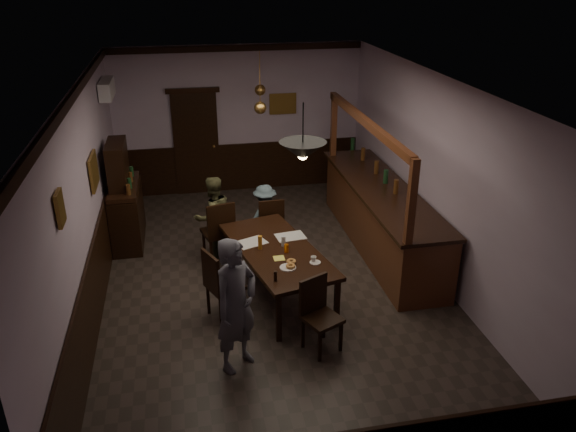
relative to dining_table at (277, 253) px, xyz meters
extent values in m
cube|color=#2D2621|center=(-0.02, 0.28, -0.69)|extent=(5.00, 8.00, 0.01)
cube|color=white|center=(-0.02, 0.28, 2.31)|extent=(5.00, 8.00, 0.01)
cube|color=#B6A0B9|center=(-0.02, 4.28, 0.81)|extent=(5.00, 0.01, 3.00)
cube|color=#B6A0B9|center=(-0.02, -3.72, 0.81)|extent=(5.00, 0.01, 3.00)
cube|color=#B6A0B9|center=(-2.52, 0.28, 0.81)|extent=(0.01, 8.00, 3.00)
cube|color=#B6A0B9|center=(2.48, 0.28, 0.81)|extent=(0.01, 8.00, 3.00)
cube|color=black|center=(0.00, 0.00, 0.03)|extent=(1.48, 2.37, 0.06)
cube|color=black|center=(-0.17, -1.09, -0.34)|extent=(0.07, 0.07, 0.69)
cube|color=black|center=(0.64, -0.90, -0.34)|extent=(0.07, 0.07, 0.69)
cube|color=black|center=(-0.64, 0.90, -0.34)|extent=(0.07, 0.07, 0.69)
cube|color=black|center=(0.17, 1.09, -0.34)|extent=(0.07, 0.07, 0.69)
cube|color=black|center=(-0.75, 1.21, -0.19)|extent=(0.56, 0.56, 0.05)
cube|color=black|center=(-0.70, 1.01, 0.10)|extent=(0.45, 0.16, 0.55)
cube|color=black|center=(-0.62, 1.44, -0.45)|extent=(0.04, 0.04, 0.47)
cube|color=black|center=(-0.98, 1.34, -0.45)|extent=(0.04, 0.04, 0.47)
cube|color=black|center=(-0.52, 1.08, -0.45)|extent=(0.04, 0.04, 0.47)
cube|color=black|center=(-0.88, 0.98, -0.45)|extent=(0.04, 0.04, 0.47)
cube|color=black|center=(0.13, 1.42, -0.24)|extent=(0.43, 0.43, 0.05)
cube|color=black|center=(0.13, 1.23, 0.03)|extent=(0.42, 0.05, 0.50)
cube|color=black|center=(0.29, 1.59, -0.47)|extent=(0.04, 0.04, 0.43)
cube|color=black|center=(-0.05, 1.58, -0.47)|extent=(0.04, 0.04, 0.43)
cube|color=black|center=(0.30, 1.25, -0.47)|extent=(0.04, 0.04, 0.43)
cube|color=black|center=(-0.04, 1.24, -0.47)|extent=(0.04, 0.04, 0.43)
cube|color=black|center=(0.32, -1.36, -0.24)|extent=(0.55, 0.55, 0.05)
cube|color=black|center=(0.24, -1.19, 0.02)|extent=(0.39, 0.21, 0.49)
cube|color=black|center=(0.24, -1.59, -0.47)|extent=(0.04, 0.04, 0.42)
cube|color=black|center=(0.55, -1.44, -0.47)|extent=(0.04, 0.04, 0.42)
cube|color=black|center=(0.10, -1.28, -0.47)|extent=(0.04, 0.04, 0.42)
cube|color=black|center=(0.40, -1.14, -0.47)|extent=(0.04, 0.04, 0.42)
cube|color=black|center=(-0.78, -0.39, -0.22)|extent=(0.58, 0.58, 0.05)
cube|color=black|center=(-0.96, -0.47, 0.06)|extent=(0.22, 0.42, 0.52)
cube|color=black|center=(-0.55, -0.48, -0.46)|extent=(0.04, 0.04, 0.45)
cube|color=black|center=(-0.69, -0.16, -0.46)|extent=(0.04, 0.04, 0.45)
cube|color=black|center=(-0.87, -0.62, -0.46)|extent=(0.04, 0.04, 0.45)
cube|color=black|center=(-1.01, -0.30, -0.46)|extent=(0.04, 0.04, 0.45)
imported|color=slate|center=(-0.73, -1.46, 0.15)|extent=(0.73, 0.70, 1.68)
imported|color=brown|center=(-0.80, 1.40, 0.00)|extent=(0.81, 0.73, 1.37)
imported|color=slate|center=(0.08, 1.61, -0.14)|extent=(0.80, 0.64, 1.08)
cube|color=silver|center=(-0.33, 0.25, 0.07)|extent=(0.50, 0.43, 0.01)
cube|color=silver|center=(0.26, 0.33, 0.07)|extent=(0.45, 0.35, 0.01)
cube|color=#F2EC59|center=(-0.02, -0.28, 0.07)|extent=(0.18, 0.18, 0.00)
cylinder|color=white|center=(0.44, -0.50, 0.07)|extent=(0.15, 0.15, 0.01)
imported|color=white|center=(0.42, -0.48, 0.11)|extent=(0.10, 0.10, 0.07)
cylinder|color=white|center=(0.05, -0.57, 0.07)|extent=(0.22, 0.22, 0.01)
torus|color=#C68C47|center=(0.08, -0.58, 0.10)|extent=(0.13, 0.13, 0.04)
torus|color=#C68C47|center=(0.11, -0.46, 0.10)|extent=(0.13, 0.13, 0.04)
cylinder|color=orange|center=(0.11, -0.13, 0.12)|extent=(0.07, 0.07, 0.12)
cylinder|color=#BF721E|center=(-0.23, 0.04, 0.16)|extent=(0.06, 0.06, 0.20)
cylinder|color=silver|center=(0.11, 0.07, 0.14)|extent=(0.06, 0.06, 0.15)
cylinder|color=black|center=(-0.17, -0.86, 0.13)|extent=(0.04, 0.04, 0.14)
cube|color=black|center=(-2.22, 2.19, -0.20)|extent=(0.48, 1.35, 0.96)
cube|color=black|center=(-2.22, 2.19, 0.32)|extent=(0.46, 1.30, 0.08)
cube|color=black|center=(-2.27, 2.19, 0.71)|extent=(0.29, 0.87, 0.77)
cube|color=#4E2914|center=(1.98, 1.17, -0.17)|extent=(0.84, 3.92, 1.03)
cube|color=black|center=(1.96, 1.17, 0.36)|extent=(0.93, 4.01, 0.06)
cube|color=#4E2914|center=(1.61, 1.17, 1.51)|extent=(0.10, 3.83, 0.12)
cube|color=#4E2914|center=(1.61, -0.70, 0.95)|extent=(0.10, 0.10, 1.21)
cube|color=#4E2914|center=(1.61, 3.04, 0.95)|extent=(0.10, 0.10, 1.21)
cube|color=black|center=(-0.92, 4.23, 0.36)|extent=(0.90, 0.06, 2.10)
cube|color=white|center=(-2.40, 3.18, 1.76)|extent=(0.20, 0.85, 0.30)
cube|color=olive|center=(-2.48, -1.32, 1.46)|extent=(0.04, 0.28, 0.36)
cube|color=olive|center=(-2.48, 1.08, 1.01)|extent=(0.04, 0.62, 0.48)
cube|color=olive|center=(0.88, 4.24, 1.11)|extent=(0.55, 0.04, 0.42)
cylinder|color=black|center=(0.18, -0.78, 2.03)|extent=(0.02, 0.02, 0.57)
cone|color=black|center=(0.18, -0.78, 1.74)|extent=(0.56, 0.56, 0.22)
sphere|color=#FFD88C|center=(0.18, -0.78, 1.69)|extent=(0.12, 0.12, 0.12)
cylinder|color=#BF8C3F|center=(0.08, 1.93, 1.96)|extent=(0.02, 0.02, 0.70)
cone|color=#BF8C3F|center=(0.08, 1.93, 1.61)|extent=(0.20, 0.20, 0.22)
sphere|color=#FFD88C|center=(0.08, 1.93, 1.56)|extent=(0.12, 0.12, 0.12)
cylinder|color=#BF8C3F|center=(0.28, 3.28, 1.96)|extent=(0.02, 0.02, 0.70)
cone|color=#BF8C3F|center=(0.28, 3.28, 1.61)|extent=(0.20, 0.20, 0.22)
sphere|color=#FFD88C|center=(0.28, 3.28, 1.56)|extent=(0.12, 0.12, 0.12)
camera|label=1|loc=(-1.19, -6.92, 3.77)|focal=35.00mm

